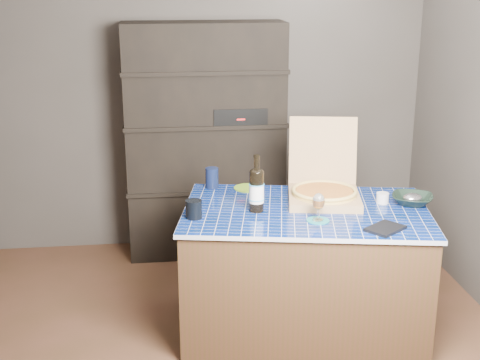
{
  "coord_description": "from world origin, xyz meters",
  "views": [
    {
      "loc": [
        -0.35,
        -3.46,
        2.12
      ],
      "look_at": [
        0.08,
        0.0,
        1.05
      ],
      "focal_mm": 50.0,
      "sensor_mm": 36.0,
      "label": 1
    }
  ],
  "objects": [
    {
      "name": "room",
      "position": [
        0.0,
        0.0,
        1.25
      ],
      "size": [
        3.5,
        3.5,
        3.5
      ],
      "color": "brown",
      "rests_on": "ground"
    },
    {
      "name": "shelving_unit",
      "position": [
        0.0,
        1.53,
        0.9
      ],
      "size": [
        1.2,
        0.41,
        1.8
      ],
      "color": "black",
      "rests_on": "floor"
    },
    {
      "name": "kitchen_island",
      "position": [
        0.5,
        0.21,
        0.4
      ],
      "size": [
        1.59,
        1.17,
        0.79
      ],
      "rotation": [
        0.0,
        0.0,
        -0.18
      ],
      "color": "#402619",
      "rests_on": "floor"
    },
    {
      "name": "pizza_box",
      "position": [
        0.64,
        0.35,
        0.86
      ],
      "size": [
        0.52,
        0.59,
        0.47
      ],
      "rotation": [
        0.0,
        0.0,
        -0.18
      ],
      "color": "tan",
      "rests_on": "kitchen_island"
    },
    {
      "name": "mead_bottle",
      "position": [
        0.2,
        0.21,
        0.93
      ],
      "size": [
        0.09,
        0.09,
        0.34
      ],
      "color": "black",
      "rests_on": "kitchen_island"
    },
    {
      "name": "teal_trivet",
      "position": [
        0.52,
        0.0,
        0.8
      ],
      "size": [
        0.13,
        0.13,
        0.01
      ],
      "primitive_type": "cylinder",
      "color": "#166F74",
      "rests_on": "kitchen_island"
    },
    {
      "name": "wine_glass",
      "position": [
        0.52,
        0.0,
        0.91
      ],
      "size": [
        0.07,
        0.07,
        0.16
      ],
      "color": "white",
      "rests_on": "teal_trivet"
    },
    {
      "name": "tumbler",
      "position": [
        -0.17,
        0.14,
        0.85
      ],
      "size": [
        0.09,
        0.09,
        0.11
      ],
      "primitive_type": "cylinder",
      "color": "black",
      "rests_on": "kitchen_island"
    },
    {
      "name": "dvd_case",
      "position": [
        0.86,
        -0.18,
        0.8
      ],
      "size": [
        0.25,
        0.24,
        0.02
      ],
      "primitive_type": "cube",
      "rotation": [
        0.0,
        0.0,
        -0.91
      ],
      "color": "black",
      "rests_on": "kitchen_island"
    },
    {
      "name": "bowl",
      "position": [
        1.16,
        0.21,
        0.82
      ],
      "size": [
        0.32,
        0.32,
        0.06
      ],
      "primitive_type": "imported",
      "rotation": [
        0.0,
        0.0,
        -0.42
      ],
      "color": "black",
      "rests_on": "kitchen_island"
    },
    {
      "name": "foil_contents",
      "position": [
        1.16,
        0.21,
        0.83
      ],
      "size": [
        0.12,
        0.1,
        0.06
      ],
      "primitive_type": "ellipsoid",
      "color": "#B1B0BB",
      "rests_on": "bowl"
    },
    {
      "name": "white_jar",
      "position": [
        0.99,
        0.26,
        0.83
      ],
      "size": [
        0.07,
        0.07,
        0.06
      ],
      "primitive_type": "cylinder",
      "color": "silver",
      "rests_on": "kitchen_island"
    },
    {
      "name": "navy_cup",
      "position": [
        -0.02,
        0.69,
        0.86
      ],
      "size": [
        0.08,
        0.08,
        0.13
      ],
      "primitive_type": "cylinder",
      "color": "black",
      "rests_on": "kitchen_island"
    },
    {
      "name": "green_trivet",
      "position": [
        0.22,
        0.65,
        0.8
      ],
      "size": [
        0.19,
        0.19,
        0.01
      ],
      "primitive_type": "cylinder",
      "color": "#6E9F22",
      "rests_on": "kitchen_island"
    }
  ]
}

